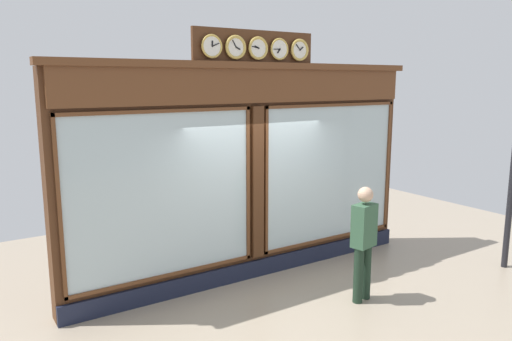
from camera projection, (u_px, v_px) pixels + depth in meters
name	position (u px, v px, depth m)	size (l,w,h in m)	color
shop_facade	(252.00, 171.00, 7.87)	(6.32, 0.42, 3.91)	#4C2B16
pedestrian	(364.00, 239.00, 7.02)	(0.40, 0.29, 1.69)	#1C2F21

